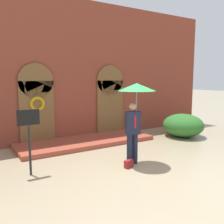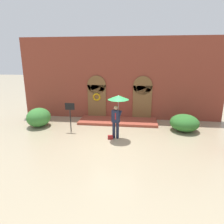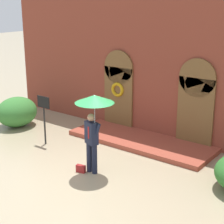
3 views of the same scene
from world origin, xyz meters
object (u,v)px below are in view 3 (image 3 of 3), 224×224
Objects in this scene: sign_post at (44,112)px; shrub_left at (17,112)px; handbag at (81,169)px; person_with_umbrella at (94,110)px.

sign_post is 1.03× the size of shrub_left.
shrub_left reaches higher than handbag.
sign_post is at bearing 149.19° from handbag.
handbag is (-0.36, -0.20, -1.80)m from person_with_umbrella.
person_with_umbrella is 1.42× the size of shrub_left.
sign_post is at bearing -15.87° from shrub_left.
person_with_umbrella reaches higher than sign_post.
handbag is at bearing -20.38° from sign_post.
shrub_left is at bearing 165.03° from person_with_umbrella.
shrub_left is (-2.30, 0.65, -0.57)m from sign_post.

